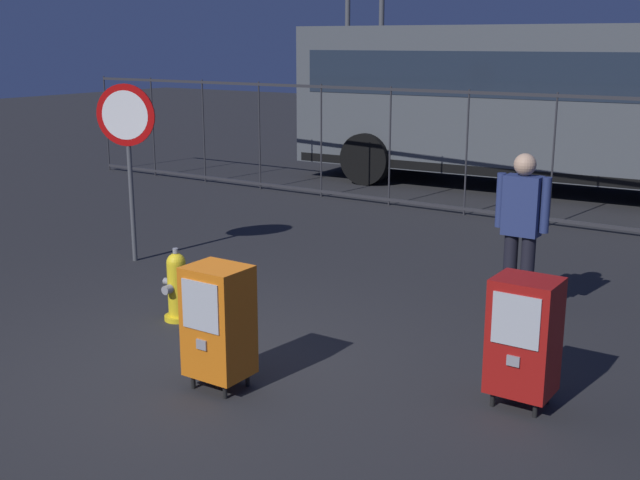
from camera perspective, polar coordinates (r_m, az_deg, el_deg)
name	(u,v)px	position (r m, az deg, el deg)	size (l,w,h in m)	color
ground_plane	(215,363)	(7.13, -7.48, -8.68)	(60.00, 60.00, 0.00)	#262628
fire_hydrant	(177,286)	(8.12, -10.17, -3.28)	(0.33, 0.32, 0.75)	yellow
newspaper_box_primary	(524,336)	(6.28, 14.35, -6.63)	(0.48, 0.42, 1.02)	black
newspaper_box_secondary	(218,321)	(6.44, -7.26, -5.75)	(0.48, 0.42, 1.02)	black
stop_sign	(127,135)	(10.19, -13.59, 7.26)	(0.71, 0.31, 2.23)	#4C4F54
pedestrian	(521,226)	(8.20, 14.16, 1.00)	(0.55, 0.22, 1.67)	black
fence_barrier	(508,155)	(12.67, 13.29, 5.89)	(18.03, 0.04, 2.00)	#2D2D33
bus_near	(579,99)	(15.39, 18.00, 9.56)	(10.63, 3.27, 3.00)	#4C5156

